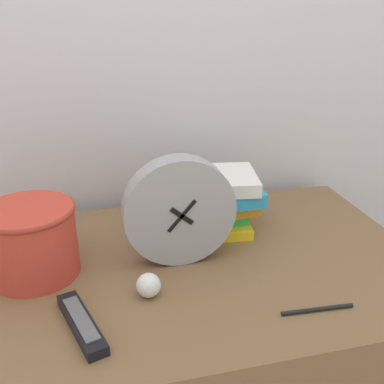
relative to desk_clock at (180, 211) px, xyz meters
The scene contains 7 objects.
wall_back 0.50m from the desk_clock, 90.08° to the left, with size 6.00×0.04×2.40m.
desk_clock is the anchor object (origin of this frame).
book_stack 0.17m from the desk_clock, 54.71° to the left, with size 0.27×0.20×0.14m.
basket 0.31m from the desk_clock, behind, with size 0.19×0.19×0.15m.
tv_remote 0.30m from the desk_clock, 140.86° to the right, with size 0.09×0.18×0.02m.
crumpled_paper_ball 0.17m from the desk_clock, 128.27° to the right, with size 0.05×0.05×0.05m.
pen 0.33m from the desk_clock, 48.17° to the right, with size 0.14×0.02×0.01m.
Camera 1 is at (-0.18, -0.49, 1.29)m, focal length 42.00 mm.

